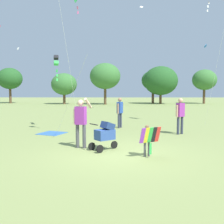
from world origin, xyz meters
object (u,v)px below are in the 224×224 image
kite_adult_black (56,61)px  picnic_blanket (52,133)px  child_with_butterfly_kite (148,138)px  person_red_shirt (120,110)px  person_adult_flyer (81,119)px  person_sitting_far (180,113)px  kite_blue_high (78,0)px  stroller (105,133)px

kite_adult_black → picnic_blanket: size_ratio=3.35×
child_with_butterfly_kite → person_red_shirt: 6.41m
person_adult_flyer → person_sitting_far: bearing=34.7°
child_with_butterfly_kite → person_sitting_far: (2.08, 4.29, 0.40)m
person_red_shirt → kite_blue_high: bearing=-141.4°
person_adult_flyer → person_red_shirt: 5.32m
child_with_butterfly_kite → kite_adult_black: kite_adult_black is taller
kite_blue_high → person_sitting_far: bearing=-4.8°
stroller → person_sitting_far: (3.47, 3.37, 0.42)m
child_with_butterfly_kite → stroller: stroller is taller
person_sitting_far → child_with_butterfly_kite: bearing=-115.8°
person_sitting_far → picnic_blanket: size_ratio=1.51×
person_sitting_far → kite_blue_high: bearing=175.2°
child_with_butterfly_kite → person_adult_flyer: bearing=151.4°
kite_adult_black → person_sitting_far: 6.56m
child_with_butterfly_kite → kite_blue_high: bearing=121.2°
person_adult_flyer → stroller: 1.08m
kite_adult_black → person_sitting_far: (6.03, -0.57, -2.51)m
person_sitting_far → picnic_blanket: (-6.22, 0.12, -1.02)m
person_adult_flyer → kite_adult_black: 4.67m
picnic_blanket → child_with_butterfly_kite: bearing=-46.8°
child_with_butterfly_kite → picnic_blanket: child_with_butterfly_kite is taller
person_red_shirt → person_sitting_far: size_ratio=0.97×
stroller → kite_blue_high: bearing=111.1°
child_with_butterfly_kite → person_red_shirt: person_red_shirt is taller
kite_blue_high → person_adult_flyer: bearing=-81.0°
person_red_shirt → person_sitting_far: (2.86, -2.06, 0.03)m
stroller → child_with_butterfly_kite: bearing=-33.5°
kite_adult_black → picnic_blanket: kite_adult_black is taller
kite_adult_black → person_adult_flyer: bearing=-65.4°
kite_adult_black → picnic_blanket: bearing=-112.6°
person_sitting_far → person_red_shirt: bearing=144.2°
stroller → person_sitting_far: size_ratio=0.60×
child_with_butterfly_kite → person_adult_flyer: 2.66m
kite_blue_high → picnic_blanket: size_ratio=6.21×
child_with_butterfly_kite → picnic_blanket: (-4.14, 4.41, -0.62)m
child_with_butterfly_kite → person_red_shirt: (-0.78, 6.35, 0.37)m
kite_blue_high → person_red_shirt: bearing=38.6°
kite_adult_black → picnic_blanket: (-0.19, -0.45, -3.53)m
child_with_butterfly_kite → kite_adult_black: size_ratio=0.27×
person_adult_flyer → picnic_blanket: size_ratio=1.62×
stroller → person_sitting_far: person_sitting_far is taller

